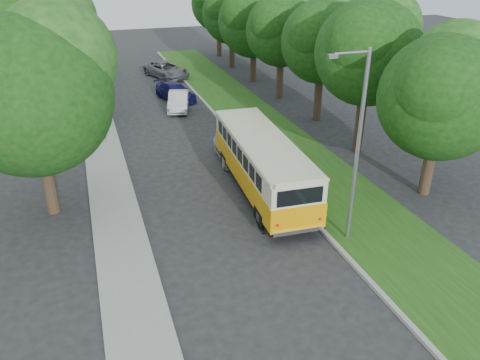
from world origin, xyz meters
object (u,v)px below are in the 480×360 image
object	(u,v)px
car_white	(178,101)
car_grey	(167,70)
vintage_bus	(262,165)
car_silver	(231,149)
lamppost_far	(91,66)
lamppost_near	(356,144)
car_blue	(175,92)

from	to	relation	value
car_white	car_grey	distance (m)	10.34
vintage_bus	car_silver	xyz separation A→B (m)	(-0.25, 4.38, -0.81)
lamppost_far	car_white	world-z (taller)	lamppost_far
lamppost_far	car_silver	xyz separation A→B (m)	(6.92, -8.81, -3.45)
lamppost_near	car_blue	xyz separation A→B (m)	(-2.58, 22.68, -3.70)
lamppost_near	car_silver	xyz separation A→B (m)	(-1.99, 9.69, -3.71)
vintage_bus	lamppost_far	bearing A→B (deg)	121.75
car_silver	car_blue	bearing A→B (deg)	97.15
car_silver	car_grey	distance (m)	20.68
lamppost_near	car_white	distance (m)	20.62
lamppost_near	car_blue	distance (m)	23.13
lamppost_far	car_grey	world-z (taller)	lamppost_far
lamppost_far	lamppost_near	bearing A→B (deg)	-64.29
vintage_bus	car_blue	size ratio (longest dim) A/B	2.16
lamppost_near	car_white	bearing A→B (deg)	98.11
lamppost_near	car_silver	bearing A→B (deg)	101.58
car_blue	car_grey	size ratio (longest dim) A/B	0.85
car_white	car_blue	xyz separation A→B (m)	(0.28, 2.60, -0.02)
lamppost_far	car_white	distance (m)	7.13
car_white	car_blue	distance (m)	2.61
car_silver	car_white	distance (m)	10.43
lamppost_near	vintage_bus	bearing A→B (deg)	108.15
car_blue	car_white	bearing A→B (deg)	-112.79
lamppost_near	car_grey	bearing A→B (deg)	93.44
lamppost_near	car_silver	distance (m)	10.56
vintage_bus	car_grey	world-z (taller)	vintage_bus
lamppost_far	car_grey	xyz separation A→B (m)	(7.08, 11.87, -3.37)
lamppost_far	car_white	bearing A→B (deg)	14.70
car_white	vintage_bus	bearing A→B (deg)	-70.54
vintage_bus	car_silver	size ratio (longest dim) A/B	2.55
lamppost_near	car_grey	size ratio (longest dim) A/B	1.49
lamppost_far	car_silver	size ratio (longest dim) A/B	1.93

